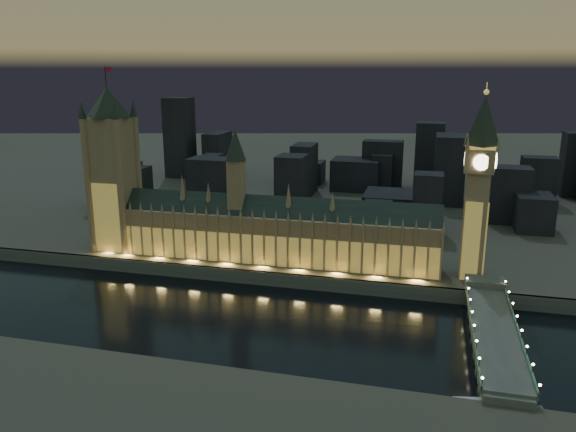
% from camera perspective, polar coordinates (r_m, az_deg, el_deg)
% --- Properties ---
extents(ground_plane, '(2000.00, 2000.00, 0.00)m').
position_cam_1_polar(ground_plane, '(286.89, -3.73, -10.04)').
color(ground_plane, black).
rests_on(ground_plane, ground).
extents(north_bank, '(2000.00, 960.00, 8.00)m').
position_cam_1_polar(north_bank, '(780.36, 8.11, 6.06)').
color(north_bank, '#3C3F30').
rests_on(north_bank, ground).
extents(embankment_wall, '(2000.00, 2.50, 8.00)m').
position_cam_1_polar(embankment_wall, '(321.43, -1.49, -6.43)').
color(embankment_wall, '#484A43').
rests_on(embankment_wall, ground).
extents(palace_of_westminster, '(202.00, 22.00, 78.00)m').
position_cam_1_polar(palace_of_westminster, '(335.59, -2.09, -1.48)').
color(palace_of_westminster, '#936F49').
rests_on(palace_of_westminster, north_bank).
extents(victoria_tower, '(31.68, 31.68, 113.21)m').
position_cam_1_polar(victoria_tower, '(368.16, -17.42, 5.31)').
color(victoria_tower, '#936F49').
rests_on(victoria_tower, north_bank).
extents(elizabeth_tower, '(18.00, 18.00, 105.52)m').
position_cam_1_polar(elizabeth_tower, '(314.93, 18.86, 4.20)').
color(elizabeth_tower, '#936F49').
rests_on(elizabeth_tower, north_bank).
extents(westminster_bridge, '(19.80, 113.00, 15.90)m').
position_cam_1_polar(westminster_bridge, '(271.27, 20.09, -11.11)').
color(westminster_bridge, '#484A43').
rests_on(westminster_bridge, ground).
extents(river_boat, '(44.49, 18.46, 4.50)m').
position_cam_1_polar(river_boat, '(224.91, 19.47, -18.02)').
color(river_boat, '#484A43').
rests_on(river_boat, ground).
extents(city_backdrop, '(448.27, 215.63, 82.89)m').
position_cam_1_polar(city_backdrop, '(504.22, 8.97, 4.35)').
color(city_backdrop, black).
rests_on(city_backdrop, north_bank).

